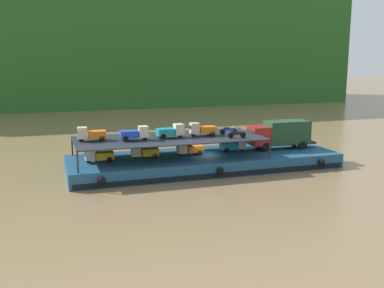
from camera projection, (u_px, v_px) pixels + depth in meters
ground_plane at (204, 168)px, 47.34m from camera, size 400.00×400.00×0.00m
hillside_far_bank at (104, 15)px, 113.96m from camera, size 120.42×39.67×39.44m
cargo_barge at (204, 161)px, 47.17m from camera, size 28.08×9.26×1.50m
covered_lorry at (281, 134)px, 49.74m from camera, size 7.89×2.42×3.10m
cargo_rack at (169, 138)px, 45.53m from camera, size 18.88×7.90×2.00m
mini_truck_lower_stern at (99, 155)px, 43.47m from camera, size 2.75×1.21×1.38m
mini_truck_lower_aft at (144, 151)px, 45.19m from camera, size 2.77×1.26×1.38m
mini_truck_lower_mid at (189, 149)px, 46.67m from camera, size 2.79×1.28×1.38m
mini_truck_lower_fore at (233, 145)px, 48.52m from camera, size 2.79×1.29×1.38m
mini_truck_upper_stern at (91, 134)px, 43.60m from camera, size 2.78×1.26×1.38m
mini_truck_upper_mid at (135, 133)px, 43.93m from camera, size 2.79×1.29×1.38m
mini_truck_upper_fore at (171, 131)px, 45.30m from camera, size 2.78×1.28×1.38m
mini_truck_upper_bow at (202, 129)px, 46.45m from camera, size 2.79×1.28×1.38m
motorcycle_upper_port at (237, 134)px, 45.18m from camera, size 1.90×0.55×0.87m
motorcycle_upper_centre at (228, 130)px, 47.41m from camera, size 1.90×0.55×0.87m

